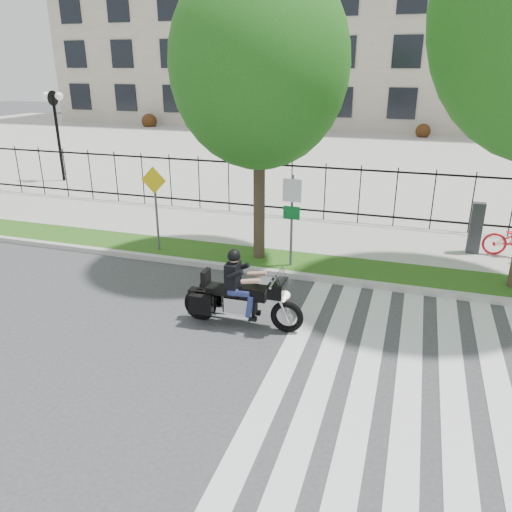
% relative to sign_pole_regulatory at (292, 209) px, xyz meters
% --- Properties ---
extents(ground, '(120.00, 120.00, 0.00)m').
position_rel_sign_pole_regulatory_xyz_m(ground, '(-1.15, -4.58, -1.74)').
color(ground, '#37373A').
rests_on(ground, ground).
extents(curb, '(60.00, 0.20, 0.15)m').
position_rel_sign_pole_regulatory_xyz_m(curb, '(-1.15, -0.48, -1.66)').
color(curb, '#B2B0A8').
rests_on(curb, ground).
extents(grass_verge, '(60.00, 1.50, 0.15)m').
position_rel_sign_pole_regulatory_xyz_m(grass_verge, '(-1.15, 0.37, -1.66)').
color(grass_verge, '#244F13').
rests_on(grass_verge, ground).
extents(sidewalk, '(60.00, 3.50, 0.15)m').
position_rel_sign_pole_regulatory_xyz_m(sidewalk, '(-1.15, 2.87, -1.66)').
color(sidewalk, '#A8A79E').
rests_on(sidewalk, ground).
extents(plaza, '(80.00, 34.00, 0.10)m').
position_rel_sign_pole_regulatory_xyz_m(plaza, '(-1.15, 20.42, -1.69)').
color(plaza, '#A8A79E').
rests_on(plaza, ground).
extents(crosswalk_stripes, '(5.70, 8.00, 0.01)m').
position_rel_sign_pole_regulatory_xyz_m(crosswalk_stripes, '(3.67, -4.58, -1.73)').
color(crosswalk_stripes, silver).
rests_on(crosswalk_stripes, ground).
extents(iron_fence, '(30.00, 0.06, 2.00)m').
position_rel_sign_pole_regulatory_xyz_m(iron_fence, '(-1.15, 4.62, -0.59)').
color(iron_fence, black).
rests_on(iron_fence, sidewalk).
extents(office_building, '(60.00, 21.90, 20.15)m').
position_rel_sign_pole_regulatory_xyz_m(office_building, '(-1.15, 40.34, 8.23)').
color(office_building, '#A49884').
rests_on(office_building, ground).
extents(lamp_post_left, '(1.06, 0.70, 4.25)m').
position_rel_sign_pole_regulatory_xyz_m(lamp_post_left, '(-13.15, 7.42, 1.47)').
color(lamp_post_left, black).
rests_on(lamp_post_left, ground).
extents(street_tree_1, '(4.57, 4.57, 7.80)m').
position_rel_sign_pole_regulatory_xyz_m(street_tree_1, '(-1.02, 0.37, 3.57)').
color(street_tree_1, '#35271D').
rests_on(street_tree_1, grass_verge).
extents(sign_pole_regulatory, '(0.50, 0.09, 2.50)m').
position_rel_sign_pole_regulatory_xyz_m(sign_pole_regulatory, '(0.00, 0.00, 0.00)').
color(sign_pole_regulatory, '#59595B').
rests_on(sign_pole_regulatory, grass_verge).
extents(sign_pole_warning, '(0.78, 0.09, 2.49)m').
position_rel_sign_pole_regulatory_xyz_m(sign_pole_warning, '(-4.04, 0.00, 0.00)').
color(sign_pole_warning, '#59595B').
rests_on(sign_pole_warning, grass_verge).
extents(motorcycle_rider, '(2.70, 0.79, 2.09)m').
position_rel_sign_pole_regulatory_xyz_m(motorcycle_rider, '(-0.24, -3.34, -1.05)').
color(motorcycle_rider, black).
rests_on(motorcycle_rider, ground).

